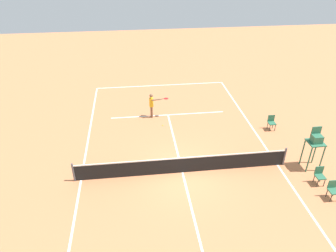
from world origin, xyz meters
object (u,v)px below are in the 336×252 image
object	(u,v)px
tennis_ball	(163,125)
courtside_chair_mid	(272,122)
player_serving	(152,103)
courtside_chair_near	(333,189)
umpire_chair	(316,142)
courtside_chair_far	(320,175)

from	to	relation	value
tennis_ball	courtside_chair_mid	bearing A→B (deg)	169.68
player_serving	courtside_chair_near	bearing A→B (deg)	32.61
player_serving	umpire_chair	size ratio (longest dim) A/B	0.71
courtside_chair_near	courtside_chair_mid	bearing A→B (deg)	-86.86
courtside_chair_mid	courtside_chair_far	xyz separation A→B (m)	(-0.27, 5.28, 0.00)
player_serving	courtside_chair_near	world-z (taller)	player_serving
courtside_chair_near	courtside_chair_far	size ratio (longest dim) A/B	1.00
tennis_ball	courtside_chair_mid	distance (m)	6.95
courtside_chair_mid	courtside_chair_far	world-z (taller)	same
courtside_chair_near	tennis_ball	bearing A→B (deg)	-46.56
player_serving	tennis_ball	distance (m)	1.72
tennis_ball	courtside_chair_far	world-z (taller)	courtside_chair_far
courtside_chair_near	player_serving	bearing A→B (deg)	-48.90
player_serving	tennis_ball	bearing A→B (deg)	15.11
tennis_ball	umpire_chair	xyz separation A→B (m)	(-7.31, 5.22, 1.57)
player_serving	umpire_chair	bearing A→B (deg)	41.94
tennis_ball	courtside_chair_near	distance (m)	10.43
courtside_chair_near	courtside_chair_far	bearing A→B (deg)	-85.88
courtside_chair_mid	courtside_chair_near	bearing A→B (deg)	93.14
umpire_chair	courtside_chair_near	world-z (taller)	umpire_chair
player_serving	umpire_chair	world-z (taller)	umpire_chair
courtside_chair_mid	courtside_chair_far	distance (m)	5.28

